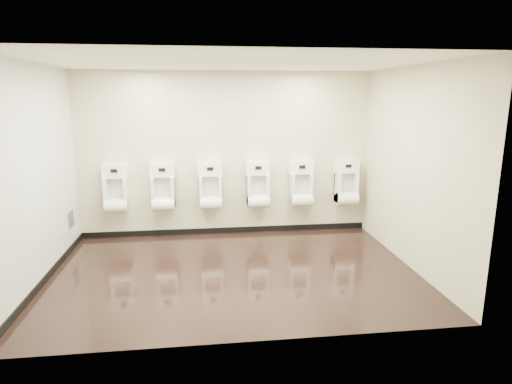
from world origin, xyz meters
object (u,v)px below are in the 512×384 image
Objects in this scene: urinal_1 at (163,190)px; urinal_4 at (301,187)px; urinal_3 at (258,188)px; access_panel at (71,219)px; urinal_5 at (346,185)px; urinal_0 at (116,192)px; urinal_2 at (211,189)px.

urinal_4 is (2.37, 0.00, 0.00)m from urinal_1.
urinal_3 is 1.00× the size of urinal_4.
urinal_5 reaches higher than access_panel.
urinal_1 and urinal_3 have the same top height.
urinal_5 is (4.60, 0.41, 0.34)m from access_panel.
urinal_1 is (1.41, 0.41, 0.34)m from access_panel.
access_panel is 3.82m from urinal_4.
urinal_0 is 3.14m from urinal_4.
urinal_4 and urinal_5 have the same top height.
urinal_3 is (2.38, 0.00, 0.00)m from urinal_0.
urinal_0 and urinal_2 have the same top height.
urinal_5 is (2.40, 0.00, 0.00)m from urinal_2.
access_panel is 0.32× the size of urinal_0.
urinal_0 and urinal_3 have the same top height.
urinal_4 is 0.82m from urinal_5.
urinal_4 is at bearing 0.00° from urinal_3.
access_panel is 2.26m from urinal_2.
access_panel is 4.63m from urinal_5.
access_panel is at bearing -147.25° from urinal_0.
urinal_2 is 1.58m from urinal_4.
access_panel is 0.32× the size of urinal_5.
urinal_2 and urinal_4 have the same top height.
urinal_2 is 0.82m from urinal_3.
urinal_2 is at bearing 0.00° from urinal_0.
urinal_5 is (3.96, 0.00, 0.00)m from urinal_0.
urinal_0 is at bearing 32.75° from access_panel.
urinal_3 is (0.82, 0.00, 0.00)m from urinal_2.
access_panel is 0.32× the size of urinal_1.
urinal_2 is 1.00× the size of urinal_4.
urinal_1 and urinal_4 have the same top height.
urinal_5 is at bearing 0.00° from urinal_0.
urinal_5 is (3.19, 0.00, 0.00)m from urinal_1.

